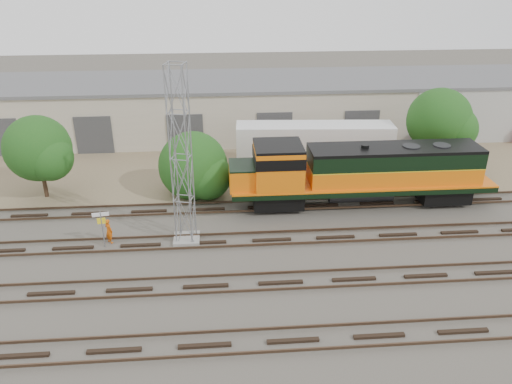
{
  "coord_description": "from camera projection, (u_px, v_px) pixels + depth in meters",
  "views": [
    {
      "loc": [
        -3.08,
        -24.95,
        15.82
      ],
      "look_at": [
        -0.77,
        4.0,
        2.2
      ],
      "focal_mm": 35.0,
      "sensor_mm": 36.0,
      "label": 1
    }
  ],
  "objects": [
    {
      "name": "worker",
      "position": [
        109.0,
        231.0,
        30.32
      ],
      "size": [
        0.68,
        0.68,
        1.6
      ],
      "primitive_type": "imported",
      "rotation": [
        0.0,
        0.0,
        2.37
      ],
      "color": "#CE520B",
      "rests_on": "ground"
    },
    {
      "name": "tree_mid",
      "position": [
        197.0,
        168.0,
        36.01
      ],
      "size": [
        5.26,
        5.01,
        5.01
      ],
      "color": "#382619",
      "rests_on": "ground"
    },
    {
      "name": "sign_post",
      "position": [
        102.0,
        223.0,
        29.47
      ],
      "size": [
        0.97,
        0.18,
        2.38
      ],
      "color": "gray",
      "rests_on": "ground"
    },
    {
      "name": "tree_east",
      "position": [
        443.0,
        122.0,
        39.17
      ],
      "size": [
        5.29,
        5.04,
        6.8
      ],
      "color": "#382619",
      "rests_on": "ground"
    },
    {
      "name": "locomotive",
      "position": [
        358.0,
        172.0,
        34.27
      ],
      "size": [
        18.25,
        3.2,
        4.39
      ],
      "color": "black",
      "rests_on": "tracks"
    },
    {
      "name": "dumpster_blue",
      "position": [
        425.0,
        142.0,
        45.26
      ],
      "size": [
        2.0,
        1.94,
        1.5
      ],
      "primitive_type": "cube",
      "rotation": [
        0.0,
        0.0,
        -0.33
      ],
      "color": "navy",
      "rests_on": "ground"
    },
    {
      "name": "dirt_strip",
      "position": [
        255.0,
        161.0,
        42.99
      ],
      "size": [
        80.0,
        16.0,
        0.02
      ],
      "primitive_type": "cube",
      "color": "#726047",
      "rests_on": "ground"
    },
    {
      "name": "warehouse",
      "position": [
        249.0,
        106.0,
        49.07
      ],
      "size": [
        58.4,
        10.4,
        5.3
      ],
      "color": "#BEB29E",
      "rests_on": "ground"
    },
    {
      "name": "signal_tower",
      "position": [
        181.0,
        161.0,
        28.68
      ],
      "size": [
        1.59,
        1.59,
        10.82
      ],
      "rotation": [
        0.0,
        0.0,
        -0.25
      ],
      "color": "gray",
      "rests_on": "ground"
    },
    {
      "name": "tracks",
      "position": [
        281.0,
        282.0,
        26.72
      ],
      "size": [
        80.0,
        20.4,
        0.28
      ],
      "color": "black",
      "rests_on": "ground"
    },
    {
      "name": "ground",
      "position": [
        274.0,
        254.0,
        29.46
      ],
      "size": [
        140.0,
        140.0,
        0.0
      ],
      "primitive_type": "plane",
      "color": "#47423A",
      "rests_on": "ground"
    },
    {
      "name": "tree_west",
      "position": [
        41.0,
        151.0,
        34.86
      ],
      "size": [
        4.88,
        4.65,
        6.08
      ],
      "color": "#382619",
      "rests_on": "ground"
    },
    {
      "name": "semi_trailer",
      "position": [
        318.0,
        141.0,
        40.25
      ],
      "size": [
        12.69,
        3.34,
        3.86
      ],
      "rotation": [
        0.0,
        0.0,
        -0.07
      ],
      "color": "white",
      "rests_on": "ground"
    }
  ]
}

